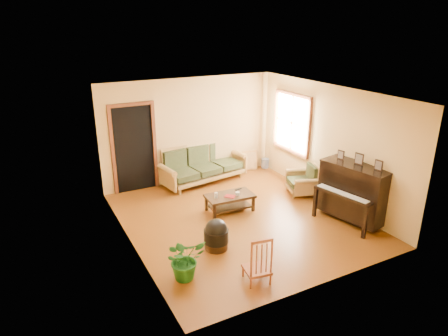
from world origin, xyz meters
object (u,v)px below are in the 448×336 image
piano (354,193)px  potted_plant (185,259)px  armchair (302,179)px  footstool (216,238)px  ceramic_crock (265,163)px  red_chair (257,258)px  sofa (204,164)px  coffee_table (230,203)px

piano → potted_plant: bearing=172.2°
armchair → potted_plant: (-3.71, -1.81, -0.02)m
footstool → ceramic_crock: size_ratio=1.71×
armchair → red_chair: 3.65m
red_chair → ceramic_crock: bearing=64.6°
sofa → armchair: size_ratio=2.94×
ceramic_crock → red_chair: bearing=-124.6°
sofa → piano: (1.79, -3.30, 0.13)m
armchair → red_chair: (-2.74, -2.40, 0.04)m
armchair → ceramic_crock: 1.90m
sofa → coffee_table: (-0.22, -1.76, -0.28)m
sofa → ceramic_crock: sofa is taller
piano → red_chair: size_ratio=1.66×
sofa → red_chair: sofa is taller
piano → potted_plant: piano is taller
footstool → ceramic_crock: (3.09, 3.13, -0.08)m
coffee_table → sofa: bearing=82.9°
coffee_table → red_chair: size_ratio=1.24×
red_chair → ceramic_crock: 5.21m
sofa → potted_plant: size_ratio=3.13×
potted_plant → coffee_table: bearing=45.3°
sofa → ceramic_crock: (1.93, 0.14, -0.34)m
piano → red_chair: bearing=-174.9°
armchair → footstool: size_ratio=1.66×
coffee_table → potted_plant: size_ratio=1.46×
coffee_table → red_chair: bearing=-108.7°
ceramic_crock → piano: bearing=-92.4°
coffee_table → piano: size_ratio=0.75×
piano → ceramic_crock: bearing=76.0°
piano → ceramic_crock: size_ratio=5.21×
armchair → piano: 1.58m
coffee_table → piano: piano is taller
armchair → footstool: (-2.88, -1.25, -0.16)m
armchair → red_chair: red_chair is taller
potted_plant → piano: bearing=3.7°
armchair → potted_plant: bearing=-134.8°
footstool → ceramic_crock: bearing=45.4°
coffee_table → ceramic_crock: 2.87m
coffee_table → potted_plant: 2.51m
sofa → piano: piano is taller
piano → potted_plant: size_ratio=1.95×
sofa → piano: bearing=-70.2°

